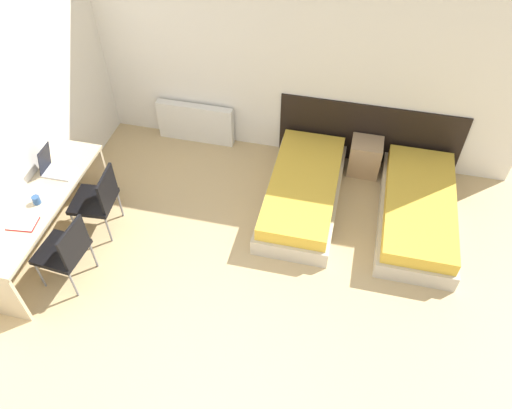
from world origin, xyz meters
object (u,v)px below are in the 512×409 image
Objects in this scene: bed_near_door at (418,210)px; chair_near_laptop at (98,198)px; laptop at (54,167)px; bed_near_window at (303,192)px; nightstand at (365,157)px; chair_near_notebook at (65,250)px.

chair_near_laptop is at bearing -165.44° from bed_near_door.
bed_near_door is at bearing 11.33° from laptop.
nightstand is at bearing 48.27° from bed_near_window.
nightstand is at bearing 25.51° from chair_near_laptop.
chair_near_laptop is at bearing -7.82° from laptop.
chair_near_notebook is (-2.21, -1.69, 0.30)m from bed_near_window.
bed_near_window is at bearing 42.02° from chair_near_notebook.
chair_near_notebook is at bearing -61.00° from laptop.
chair_near_notebook reaches higher than nightstand.
bed_near_door is 3.98m from chair_near_notebook.
laptop is (-0.47, 0.81, 0.32)m from chair_near_notebook.
bed_near_window is 2.21× the size of chair_near_laptop.
bed_near_window is 1.04m from nightstand.
bed_near_door is (1.38, 0.00, 0.00)m from bed_near_window.
bed_near_door is 3.98× the size of nightstand.
laptop reaches higher than nightstand.
laptop reaches higher than bed_near_window.
bed_near_door is at bearing 9.62° from chair_near_laptop.
chair_near_notebook is (-2.90, -2.46, 0.25)m from nightstand.
laptop is (-4.05, -0.87, 0.62)m from bed_near_door.
bed_near_window is 2.80m from chair_near_notebook.
bed_near_door is at bearing 0.00° from bed_near_window.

